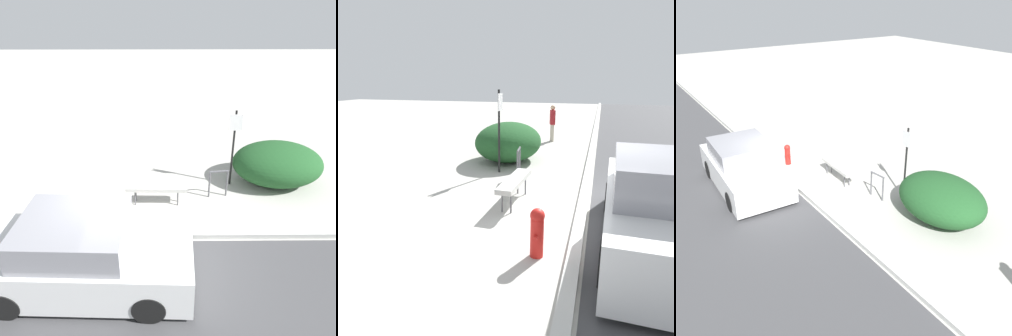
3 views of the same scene
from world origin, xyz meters
The scene contains 9 objects.
ground_plane centered at (0.00, 0.00, 0.00)m, with size 60.00×60.00×0.00m, color #ADAAA3.
curb centered at (0.00, 0.00, 0.07)m, with size 60.00×0.20×0.13m.
bench centered at (0.27, 1.43, 0.48)m, with size 1.65×0.37×0.54m.
bike_rack centered at (1.98, 1.77, 0.50)m, with size 0.55×0.12×0.83m.
sign_post centered at (2.45, 2.44, 1.38)m, with size 0.36×0.08×2.30m.
fire_hydrant centered at (-1.77, 0.55, 0.41)m, with size 0.36×0.22×0.77m.
shrub_hedge centered at (3.85, 2.57, 0.62)m, with size 2.66×2.07×1.24m.
pedestrian centered at (7.63, 1.72, 0.81)m, with size 0.38×0.28×1.52m.
parked_car_near centered at (-1.04, -1.33, 0.68)m, with size 4.12×2.01×1.51m.
Camera 2 is at (-6.13, -0.23, 2.58)m, focal length 35.00 mm.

